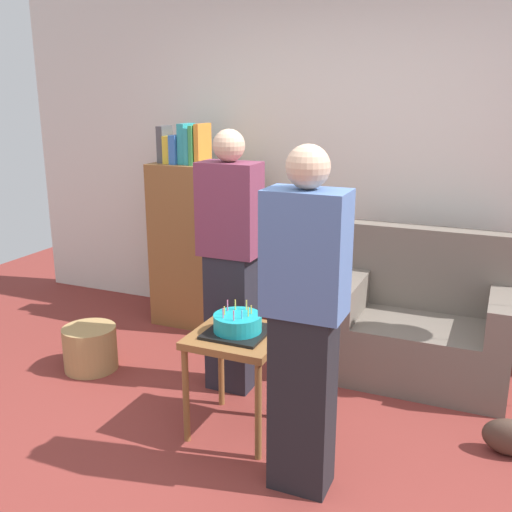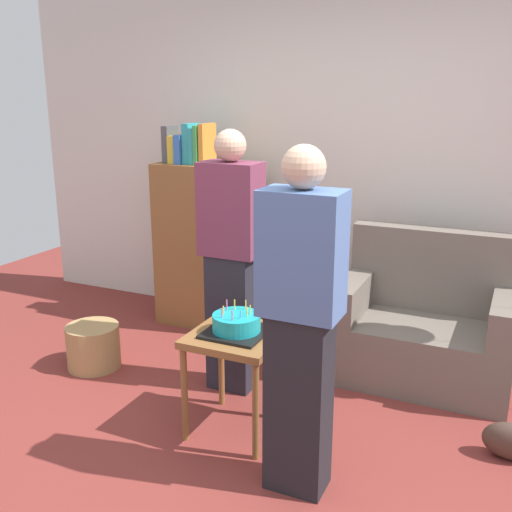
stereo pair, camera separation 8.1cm
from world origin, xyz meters
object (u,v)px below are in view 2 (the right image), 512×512
at_px(bookshelf, 207,242).
at_px(wicker_basket, 93,346).
at_px(person_holding_cake, 300,324).
at_px(birthday_cake, 237,324).
at_px(person_blowing_candles, 232,262).
at_px(side_table, 237,348).
at_px(couch, 425,328).
at_px(handbag, 510,441).

bearing_deg(bookshelf, wicker_basket, -107.69).
bearing_deg(person_holding_cake, birthday_cake, -36.38).
distance_m(bookshelf, person_blowing_candles, 1.10).
bearing_deg(side_table, wicker_basket, 166.93).
relative_size(bookshelf, wicker_basket, 4.46).
xyz_separation_m(couch, bookshelf, (-1.75, 0.21, 0.35)).
distance_m(person_blowing_candles, handbag, 1.82).
bearing_deg(person_blowing_candles, handbag, 5.17).
relative_size(bookshelf, person_blowing_candles, 0.98).
relative_size(person_blowing_candles, wicker_basket, 4.53).
xyz_separation_m(bookshelf, birthday_cake, (0.92, -1.32, -0.05)).
distance_m(side_table, person_holding_cake, 0.67).
height_order(bookshelf, person_holding_cake, person_holding_cake).
bearing_deg(bookshelf, couch, -6.92).
bearing_deg(person_holding_cake, side_table, -36.38).
bearing_deg(handbag, couch, 126.94).
relative_size(side_table, person_holding_cake, 0.36).
xyz_separation_m(couch, side_table, (-0.83, -1.10, 0.15)).
height_order(side_table, person_blowing_candles, person_blowing_candles).
xyz_separation_m(birthday_cake, person_blowing_candles, (-0.25, 0.45, 0.20)).
bearing_deg(person_holding_cake, person_blowing_candles, -49.07).
bearing_deg(birthday_cake, bookshelf, 124.99).
height_order(bookshelf, wicker_basket, bookshelf).
relative_size(person_blowing_candles, handbag, 5.82).
relative_size(birthday_cake, wicker_basket, 0.89).
height_order(birthday_cake, person_blowing_candles, person_blowing_candles).
bearing_deg(bookshelf, handbag, -22.73).
relative_size(couch, side_table, 1.89).
height_order(couch, side_table, couch).
bearing_deg(birthday_cake, wicker_basket, 166.93).
relative_size(wicker_basket, handbag, 1.29).
xyz_separation_m(bookshelf, handbag, (2.32, -0.97, -0.59)).
bearing_deg(handbag, side_table, -166.31).
xyz_separation_m(birthday_cake, handbag, (1.40, 0.34, -0.53)).
bearing_deg(couch, bookshelf, 173.08).
relative_size(person_blowing_candles, person_holding_cake, 1.00).
height_order(couch, birthday_cake, couch).
relative_size(couch, birthday_cake, 3.44).
height_order(person_blowing_candles, handbag, person_blowing_candles).
relative_size(bookshelf, person_holding_cake, 0.98).
xyz_separation_m(bookshelf, person_blowing_candles, (0.67, -0.87, 0.15)).
bearing_deg(wicker_basket, person_blowing_candles, 8.96).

